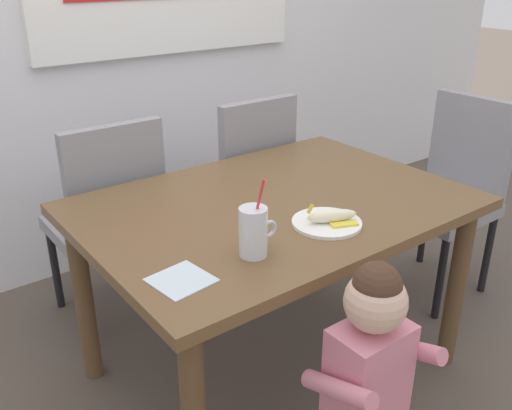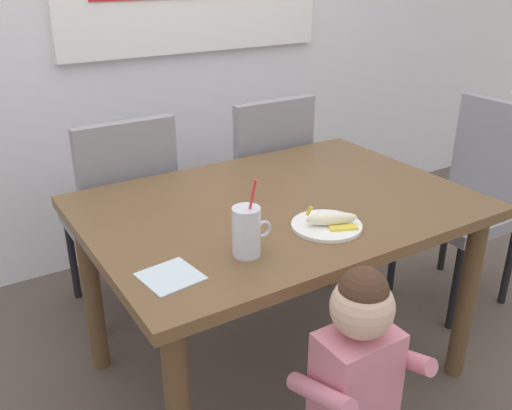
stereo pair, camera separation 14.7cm
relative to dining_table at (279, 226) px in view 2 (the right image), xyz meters
name	(u,v)px [view 2 (the right image)]	position (x,y,z in m)	size (l,w,h in m)	color
ground_plane	(276,367)	(0.00, 0.00, -0.65)	(24.00, 24.00, 0.00)	brown
dining_table	(279,226)	(0.00, 0.00, 0.00)	(1.37, 0.97, 0.75)	brown
dining_chair_left	(123,209)	(-0.35, 0.69, -0.11)	(0.44, 0.45, 0.96)	gray
dining_chair_right	(261,179)	(0.35, 0.68, -0.11)	(0.44, 0.44, 0.96)	gray
dining_chair_far	(472,192)	(1.10, 0.00, -0.11)	(0.44, 0.44, 0.96)	gray
toddler_standing	(357,369)	(-0.17, -0.63, -0.13)	(0.33, 0.24, 0.84)	#3F4760
milk_cup	(247,234)	(-0.30, -0.27, 0.16)	(0.13, 0.08, 0.25)	silver
snack_plate	(327,226)	(0.01, -0.25, 0.10)	(0.23, 0.23, 0.01)	white
peeled_banana	(332,219)	(0.02, -0.27, 0.13)	(0.17, 0.14, 0.07)	#F4EAC6
paper_napkin	(170,276)	(-0.54, -0.27, 0.10)	(0.15, 0.15, 0.00)	silver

